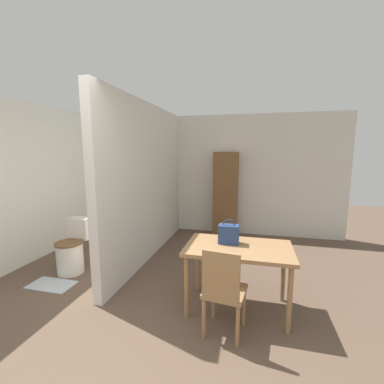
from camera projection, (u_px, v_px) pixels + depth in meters
name	position (u px, v px, depth m)	size (l,w,h in m)	color
wall_back	(205.00, 175.00, 5.61)	(5.71, 0.12, 2.50)	silver
wall_left	(31.00, 183.00, 4.10)	(0.12, 5.20, 2.50)	silver
partition_wall	(148.00, 182.00, 4.22)	(0.12, 3.08, 2.50)	silver
dining_table	(238.00, 254.00, 2.78)	(1.14, 0.69, 0.73)	#997047
wooden_chair	(223.00, 289.00, 2.39)	(0.43, 0.43, 0.88)	#997047
toilet	(72.00, 250.00, 3.75)	(0.39, 0.54, 0.76)	silver
handbag	(229.00, 234.00, 2.86)	(0.22, 0.14, 0.28)	navy
wooden_cabinet	(226.00, 194.00, 5.31)	(0.49, 0.38, 1.74)	brown
bath_mat	(52.00, 285.00, 3.38)	(0.59, 0.32, 0.01)	#B2BCC6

